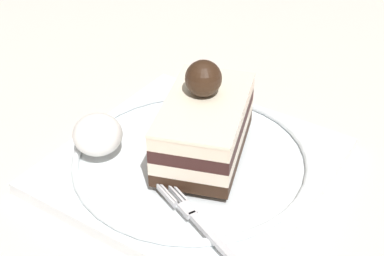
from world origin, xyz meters
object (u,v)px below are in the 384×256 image
object	(u,v)px
dessert_plate	(192,163)
fork	(203,226)
cake_slice	(201,122)
whipped_cream_dollop	(98,135)

from	to	relation	value
dessert_plate	fork	world-z (taller)	fork
dessert_plate	cake_slice	distance (m)	0.04
cake_slice	fork	world-z (taller)	cake_slice
cake_slice	whipped_cream_dollop	bearing A→B (deg)	28.35
dessert_plate	whipped_cream_dollop	size ratio (longest dim) A/B	5.67
dessert_plate	fork	xyz separation A→B (m)	(-0.05, 0.08, 0.01)
dessert_plate	fork	bearing A→B (deg)	121.96
dessert_plate	fork	distance (m)	0.10
fork	dessert_plate	bearing A→B (deg)	-58.04
cake_slice	fork	xyz separation A→B (m)	(-0.05, 0.09, -0.03)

